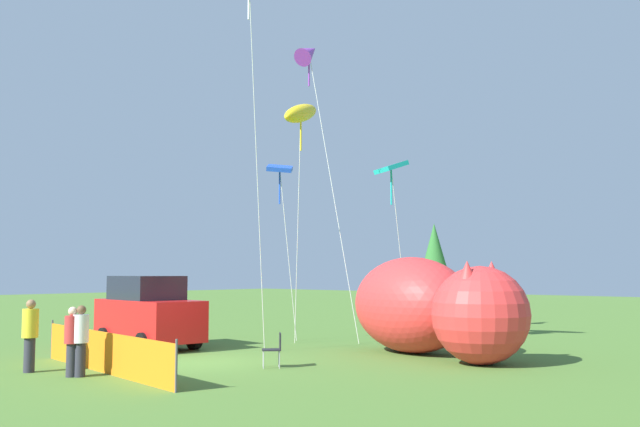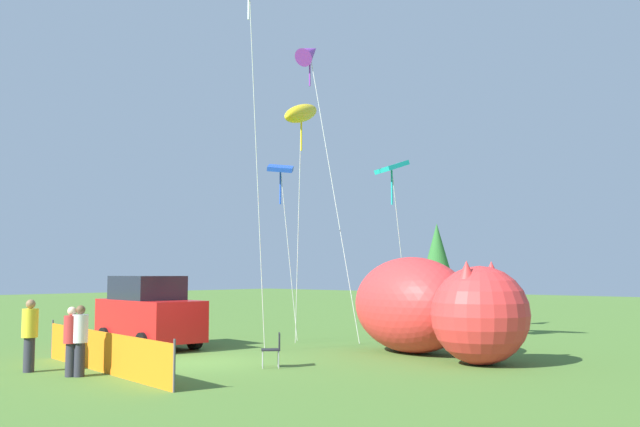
{
  "view_description": "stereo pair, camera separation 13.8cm",
  "coord_description": "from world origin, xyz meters",
  "px_view_note": "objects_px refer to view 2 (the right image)",
  "views": [
    {
      "loc": [
        15.74,
        -12.22,
        2.46
      ],
      "look_at": [
        1.17,
        3.99,
        4.24
      ],
      "focal_mm": 40.0,
      "sensor_mm": 36.0,
      "label": 1
    },
    {
      "loc": [
        15.84,
        -12.13,
        2.46
      ],
      "look_at": [
        1.17,
        3.99,
        4.24
      ],
      "focal_mm": 40.0,
      "sensor_mm": 36.0,
      "label": 2
    }
  ],
  "objects_px": {
    "spectator_in_green_shirt": "(80,338)",
    "kite_teal_diamond": "(392,170)",
    "folding_chair": "(274,347)",
    "inflatable_cat": "(429,310)",
    "spectator_in_white_shirt": "(30,332)",
    "kite_purple_delta": "(310,54)",
    "spectator_in_black_shirt": "(71,338)",
    "kite_yellow_hero": "(301,114)",
    "kite_blue_box": "(281,171)",
    "parked_car": "(149,313)"
  },
  "relations": [
    {
      "from": "spectator_in_green_shirt",
      "to": "spectator_in_black_shirt",
      "type": "bearing_deg",
      "value": -138.45
    },
    {
      "from": "kite_teal_diamond",
      "to": "kite_yellow_hero",
      "type": "bearing_deg",
      "value": -130.93
    },
    {
      "from": "inflatable_cat",
      "to": "spectator_in_black_shirt",
      "type": "relative_size",
      "value": 4.24
    },
    {
      "from": "kite_yellow_hero",
      "to": "kite_blue_box",
      "type": "distance_m",
      "value": 2.47
    },
    {
      "from": "parked_car",
      "to": "inflatable_cat",
      "type": "height_order",
      "value": "inflatable_cat"
    },
    {
      "from": "spectator_in_green_shirt",
      "to": "spectator_in_white_shirt",
      "type": "distance_m",
      "value": 1.68
    },
    {
      "from": "spectator_in_black_shirt",
      "to": "kite_yellow_hero",
      "type": "relative_size",
      "value": 0.19
    },
    {
      "from": "kite_yellow_hero",
      "to": "kite_purple_delta",
      "type": "xyz_separation_m",
      "value": [
        -1.54,
        2.09,
        2.89
      ]
    },
    {
      "from": "kite_blue_box",
      "to": "kite_teal_diamond",
      "type": "xyz_separation_m",
      "value": [
        3.67,
        1.79,
        -0.13
      ]
    },
    {
      "from": "inflatable_cat",
      "to": "kite_purple_delta",
      "type": "bearing_deg",
      "value": -175.08
    },
    {
      "from": "kite_purple_delta",
      "to": "spectator_in_black_shirt",
      "type": "bearing_deg",
      "value": -77.11
    },
    {
      "from": "folding_chair",
      "to": "spectator_in_black_shirt",
      "type": "distance_m",
      "value": 4.96
    },
    {
      "from": "spectator_in_white_shirt",
      "to": "kite_purple_delta",
      "type": "distance_m",
      "value": 14.91
    },
    {
      "from": "spectator_in_white_shirt",
      "to": "kite_yellow_hero",
      "type": "distance_m",
      "value": 11.44
    },
    {
      "from": "parked_car",
      "to": "folding_chair",
      "type": "relative_size",
      "value": 4.84
    },
    {
      "from": "inflatable_cat",
      "to": "spectator_in_black_shirt",
      "type": "height_order",
      "value": "inflatable_cat"
    },
    {
      "from": "kite_blue_box",
      "to": "kite_teal_diamond",
      "type": "distance_m",
      "value": 4.09
    },
    {
      "from": "spectator_in_green_shirt",
      "to": "kite_purple_delta",
      "type": "distance_m",
      "value": 14.82
    },
    {
      "from": "folding_chair",
      "to": "parked_car",
      "type": "bearing_deg",
      "value": -52.92
    },
    {
      "from": "kite_blue_box",
      "to": "kite_teal_diamond",
      "type": "bearing_deg",
      "value": 26.0
    },
    {
      "from": "spectator_in_white_shirt",
      "to": "kite_teal_diamond",
      "type": "height_order",
      "value": "kite_teal_diamond"
    },
    {
      "from": "parked_car",
      "to": "folding_chair",
      "type": "height_order",
      "value": "parked_car"
    },
    {
      "from": "kite_teal_diamond",
      "to": "inflatable_cat",
      "type": "bearing_deg",
      "value": -35.92
    },
    {
      "from": "folding_chair",
      "to": "kite_teal_diamond",
      "type": "height_order",
      "value": "kite_teal_diamond"
    },
    {
      "from": "spectator_in_green_shirt",
      "to": "kite_yellow_hero",
      "type": "height_order",
      "value": "kite_yellow_hero"
    },
    {
      "from": "spectator_in_green_shirt",
      "to": "spectator_in_white_shirt",
      "type": "relative_size",
      "value": 0.94
    },
    {
      "from": "spectator_in_white_shirt",
      "to": "inflatable_cat",
      "type": "bearing_deg",
      "value": 60.21
    },
    {
      "from": "inflatable_cat",
      "to": "spectator_in_green_shirt",
      "type": "distance_m",
      "value": 9.78
    },
    {
      "from": "parked_car",
      "to": "kite_blue_box",
      "type": "height_order",
      "value": "kite_blue_box"
    },
    {
      "from": "spectator_in_black_shirt",
      "to": "folding_chair",
      "type": "bearing_deg",
      "value": 61.02
    },
    {
      "from": "folding_chair",
      "to": "kite_yellow_hero",
      "type": "bearing_deg",
      "value": -101.2
    },
    {
      "from": "spectator_in_black_shirt",
      "to": "kite_teal_diamond",
      "type": "xyz_separation_m",
      "value": [
        1.12,
        11.19,
        5.07
      ]
    },
    {
      "from": "inflatable_cat",
      "to": "spectator_in_green_shirt",
      "type": "relative_size",
      "value": 4.15
    },
    {
      "from": "spectator_in_black_shirt",
      "to": "kite_blue_box",
      "type": "xyz_separation_m",
      "value": [
        -2.55,
        9.39,
        5.2
      ]
    },
    {
      "from": "kite_teal_diamond",
      "to": "spectator_in_black_shirt",
      "type": "bearing_deg",
      "value": -95.74
    },
    {
      "from": "kite_blue_box",
      "to": "inflatable_cat",
      "type": "bearing_deg",
      "value": -2.23
    },
    {
      "from": "folding_chair",
      "to": "spectator_in_green_shirt",
      "type": "height_order",
      "value": "spectator_in_green_shirt"
    },
    {
      "from": "parked_car",
      "to": "spectator_in_white_shirt",
      "type": "distance_m",
      "value": 5.78
    },
    {
      "from": "kite_teal_diamond",
      "to": "kite_blue_box",
      "type": "bearing_deg",
      "value": -154.0
    },
    {
      "from": "spectator_in_black_shirt",
      "to": "kite_yellow_hero",
      "type": "bearing_deg",
      "value": 96.14
    },
    {
      "from": "folding_chair",
      "to": "kite_yellow_hero",
      "type": "distance_m",
      "value": 9.22
    },
    {
      "from": "parked_car",
      "to": "spectator_in_black_shirt",
      "type": "height_order",
      "value": "parked_car"
    },
    {
      "from": "spectator_in_green_shirt",
      "to": "kite_purple_delta",
      "type": "bearing_deg",
      "value": 103.83
    },
    {
      "from": "spectator_in_green_shirt",
      "to": "kite_teal_diamond",
      "type": "height_order",
      "value": "kite_teal_diamond"
    },
    {
      "from": "kite_yellow_hero",
      "to": "spectator_in_green_shirt",
      "type": "bearing_deg",
      "value": -82.76
    },
    {
      "from": "inflatable_cat",
      "to": "spectator_in_white_shirt",
      "type": "xyz_separation_m",
      "value": [
        -5.41,
        -9.45,
        -0.37
      ]
    },
    {
      "from": "parked_car",
      "to": "spectator_in_white_shirt",
      "type": "xyz_separation_m",
      "value": [
        2.55,
        -5.19,
        -0.15
      ]
    },
    {
      "from": "folding_chair",
      "to": "spectator_in_green_shirt",
      "type": "xyz_separation_m",
      "value": [
        -2.24,
        -4.19,
        0.38
      ]
    },
    {
      "from": "spectator_in_white_shirt",
      "to": "kite_purple_delta",
      "type": "height_order",
      "value": "kite_purple_delta"
    },
    {
      "from": "kite_purple_delta",
      "to": "kite_teal_diamond",
      "type": "xyz_separation_m",
      "value": [
        3.62,
        0.3,
        -4.8
      ]
    }
  ]
}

